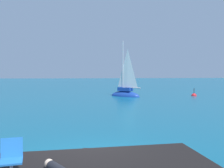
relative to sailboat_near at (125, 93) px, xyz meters
The scene contains 6 objects.
ground_plane 19.96m from the sailboat_near, 101.05° to the right, with size 160.00×160.00×0.00m, color #0F5675.
boulder_seaward 20.91m from the sailboat_near, 100.00° to the right, with size 1.21×0.97×0.66m, color black.
boulder_inland 20.51m from the sailboat_near, 99.15° to the right, with size 0.71×0.57×0.39m, color black.
sailboat_near is the anchor object (origin of this frame).
beach_chair 22.93m from the sailboat_near, 104.03° to the right, with size 0.59×0.68×0.80m.
marker_buoy 7.58m from the sailboat_near, ahead, with size 0.56×0.56×1.13m.
Camera 1 is at (0.03, -8.67, 2.88)m, focal length 42.67 mm.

